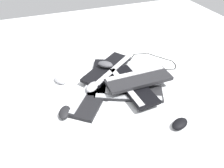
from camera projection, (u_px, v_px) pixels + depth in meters
ground_plane at (123, 89)px, 1.47m from camera, size 3.20×3.20×0.00m
keyboard_0 at (103, 77)px, 1.57m from camera, size 0.46×0.31×0.03m
keyboard_1 at (93, 95)px, 1.41m from camera, size 0.44×0.39×0.03m
keyboard_2 at (129, 93)px, 1.42m from camera, size 0.32×0.46×0.03m
keyboard_3 at (132, 85)px, 1.44m from camera, size 0.45×0.18×0.03m
keyboard_4 at (107, 69)px, 1.59m from camera, size 0.38×0.44×0.03m
keyboard_5 at (139, 79)px, 1.44m from camera, size 0.16×0.44×0.03m
mouse_0 at (60, 80)px, 1.53m from camera, size 0.13×0.10×0.04m
mouse_1 at (65, 112)px, 1.28m from camera, size 0.13×0.10×0.04m
mouse_2 at (105, 64)px, 1.57m from camera, size 0.12×0.13×0.04m
mouse_3 at (92, 87)px, 1.42m from camera, size 0.12×0.12×0.04m
mouse_4 at (180, 124)px, 1.21m from camera, size 0.10×0.13×0.04m
cable_0 at (151, 60)px, 1.76m from camera, size 0.32×0.44×0.01m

